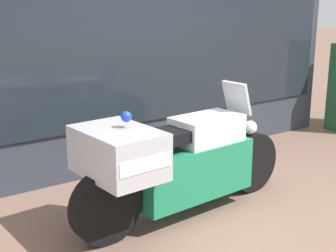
{
  "coord_description": "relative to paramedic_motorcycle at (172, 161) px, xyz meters",
  "views": [
    {
      "loc": [
        -2.71,
        -2.72,
        1.91
      ],
      "look_at": [
        -0.1,
        0.95,
        0.71
      ],
      "focal_mm": 50.0,
      "sensor_mm": 36.0,
      "label": 1
    }
  ],
  "objects": [
    {
      "name": "ground_plane",
      "position": [
        0.41,
        -0.44,
        -0.55
      ],
      "size": [
        60.0,
        60.0,
        0.0
      ],
      "primitive_type": "plane",
      "color": "#7A5B4C"
    },
    {
      "name": "shop_building",
      "position": [
        -0.04,
        1.56,
        1.08
      ],
      "size": [
        6.5,
        0.55,
        3.25
      ],
      "color": "#333842",
      "rests_on": "ground"
    },
    {
      "name": "paramedic_motorcycle",
      "position": [
        0.0,
        0.0,
        0.0
      ],
      "size": [
        2.37,
        0.79,
        1.18
      ],
      "rotation": [
        0.0,
        0.0,
        0.06
      ],
      "color": "black",
      "rests_on": "ground"
    },
    {
      "name": "window_display",
      "position": [
        0.84,
        1.59,
        -0.07
      ],
      "size": [
        5.03,
        0.3,
        2.03
      ],
      "color": "slate",
      "rests_on": "ground"
    }
  ]
}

